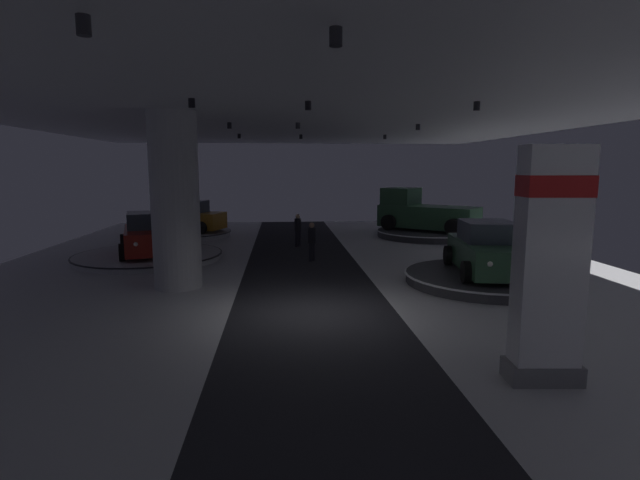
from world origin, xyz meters
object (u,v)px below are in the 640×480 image
(display_platform_mid_right, at_px, (486,278))
(display_car_far_left, at_px, (148,235))
(display_car_deep_left, at_px, (186,218))
(visitor_walking_near, at_px, (312,239))
(visitor_walking_far, at_px, (298,228))
(display_platform_deep_right, at_px, (428,233))
(display_platform_far_left, at_px, (149,256))
(pickup_truck_deep_right, at_px, (423,213))
(display_car_mid_right, at_px, (487,250))
(column_left, at_px, (175,201))
(display_platform_deep_left, at_px, (186,233))
(brand_sign_pylon, at_px, (550,263))

(display_platform_mid_right, relative_size, display_car_far_left, 1.18)
(display_car_deep_left, distance_m, visitor_walking_near, 10.22)
(visitor_walking_far, bearing_deg, display_car_far_left, -155.80)
(display_platform_deep_right, xyz_separation_m, display_platform_far_left, (-13.64, -5.66, -0.06))
(pickup_truck_deep_right, bearing_deg, display_car_far_left, -156.47)
(visitor_walking_near, bearing_deg, display_platform_mid_right, -38.43)
(display_car_mid_right, relative_size, display_car_far_left, 0.97)
(display_platform_far_left, relative_size, visitor_walking_far, 3.77)
(display_platform_deep_right, bearing_deg, column_left, -137.28)
(display_car_mid_right, bearing_deg, pickup_truck_deep_right, 84.08)
(visitor_walking_far, bearing_deg, display_platform_deep_left, 146.12)
(display_platform_deep_left, height_order, display_car_far_left, display_car_far_left)
(display_car_deep_left, distance_m, display_car_far_left, 6.95)
(display_car_far_left, relative_size, visitor_walking_far, 2.86)
(display_car_mid_right, distance_m, visitor_walking_near, 7.00)
(display_platform_deep_left, bearing_deg, display_car_mid_right, -45.30)
(display_platform_deep_left, bearing_deg, visitor_walking_far, -33.88)
(display_platform_mid_right, height_order, display_car_mid_right, display_car_mid_right)
(display_platform_deep_left, xyz_separation_m, visitor_walking_far, (6.13, -4.12, 0.74))
(pickup_truck_deep_right, height_order, display_car_far_left, pickup_truck_deep_right)
(display_car_deep_left, distance_m, display_car_mid_right, 17.12)
(pickup_truck_deep_right, xyz_separation_m, visitor_walking_far, (-7.08, -2.99, -0.40))
(display_platform_far_left, relative_size, visitor_walking_near, 3.77)
(display_platform_deep_left, height_order, visitor_walking_near, visitor_walking_near)
(column_left, height_order, display_car_mid_right, column_left)
(visitor_walking_near, bearing_deg, display_car_mid_right, -38.21)
(display_platform_deep_left, relative_size, display_platform_mid_right, 0.93)
(display_car_far_left, bearing_deg, display_car_deep_left, 88.17)
(display_car_far_left, bearing_deg, display_platform_far_left, -73.27)
(display_car_deep_left, relative_size, display_platform_deep_right, 0.80)
(column_left, distance_m, display_car_far_left, 5.67)
(display_car_deep_left, bearing_deg, display_platform_deep_left, 161.43)
(display_car_deep_left, height_order, display_car_far_left, display_car_deep_left)
(display_platform_deep_right, distance_m, pickup_truck_deep_right, 1.15)
(pickup_truck_deep_right, bearing_deg, brand_sign_pylon, -100.12)
(visitor_walking_near, bearing_deg, visitor_walking_far, 96.66)
(display_car_deep_left, height_order, display_platform_far_left, display_car_deep_left)
(display_platform_mid_right, bearing_deg, display_car_deep_left, 134.57)
(display_car_far_left, distance_m, visitor_walking_far, 6.93)
(column_left, xyz_separation_m, display_platform_far_left, (-2.22, 4.88, -2.60))
(display_car_mid_right, distance_m, display_car_far_left, 13.33)
(pickup_truck_deep_right, height_order, visitor_walking_far, pickup_truck_deep_right)
(brand_sign_pylon, bearing_deg, visitor_walking_near, 106.32)
(visitor_walking_near, bearing_deg, display_car_deep_left, 129.77)
(display_car_deep_left, bearing_deg, display_car_mid_right, -45.35)
(display_car_far_left, bearing_deg, brand_sign_pylon, -50.84)
(pickup_truck_deep_right, xyz_separation_m, display_platform_far_left, (-13.39, -5.87, -1.16))
(brand_sign_pylon, xyz_separation_m, display_car_mid_right, (2.12, 7.22, -1.03))
(display_platform_deep_left, xyz_separation_m, display_platform_deep_right, (13.46, -1.33, 0.04))
(display_car_mid_right, bearing_deg, column_left, 178.17)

